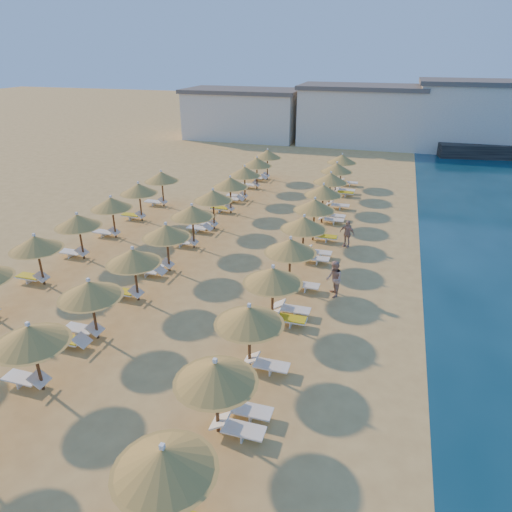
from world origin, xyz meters
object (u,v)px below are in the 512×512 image
(beachgoer_c, at_px, (347,234))
(parasol_row_east, at_px, (298,235))
(beachgoer_b, at_px, (334,279))
(parasol_row_west, at_px, (180,221))

(beachgoer_c, bearing_deg, parasol_row_east, -93.82)
(beachgoer_c, bearing_deg, beachgoer_b, -67.74)
(parasol_row_west, distance_m, beachgoer_c, 10.47)
(parasol_row_east, xyz_separation_m, beachgoer_c, (2.22, 4.74, -1.50))
(parasol_row_east, relative_size, parasol_row_west, 1.00)
(parasol_row_east, bearing_deg, beachgoer_c, 64.87)
(parasol_row_east, height_order, beachgoer_c, parasol_row_east)
(parasol_row_west, xyz_separation_m, beachgoer_b, (9.32, -1.88, -1.42))
(parasol_row_east, bearing_deg, beachgoer_b, -38.90)
(parasol_row_west, distance_m, beachgoer_b, 9.61)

